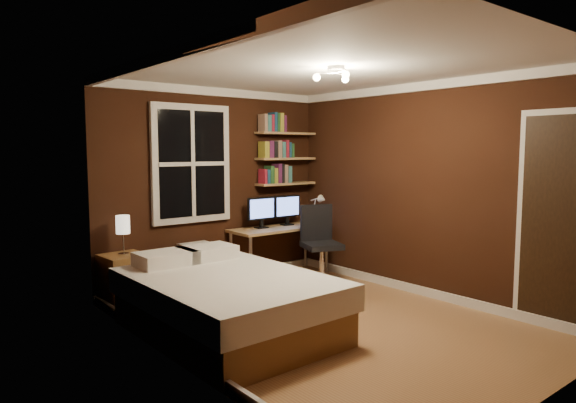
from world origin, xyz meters
TOP-DOWN VIEW (x-y plane):
  - floor at (0.00, 0.00)m, footprint 4.20×4.20m
  - wall_back at (0.00, 2.10)m, footprint 3.20×0.04m
  - wall_left at (-1.60, 0.00)m, footprint 0.04×4.20m
  - wall_right at (1.60, 0.00)m, footprint 0.04×4.20m
  - ceiling at (0.00, 0.00)m, footprint 3.20×4.20m
  - window at (-0.35, 2.06)m, footprint 1.06×0.06m
  - door at (1.59, -1.55)m, footprint 0.03×0.82m
  - ceiling_fixture at (0.00, -0.10)m, footprint 0.44×0.44m
  - bookshelf_lower at (1.08, 1.98)m, footprint 0.92×0.22m
  - books_row_lower at (1.08, 1.98)m, footprint 0.48×0.16m
  - bookshelf_middle at (1.08, 1.98)m, footprint 0.92×0.22m
  - books_row_middle at (1.08, 1.98)m, footprint 0.48×0.16m
  - bookshelf_upper at (1.08, 1.98)m, footprint 0.92×0.22m
  - books_row_upper at (1.08, 1.98)m, footprint 0.42×0.16m
  - bed at (-0.92, 0.39)m, footprint 1.50×2.07m
  - nightstand at (-1.33, 1.85)m, footprint 0.49×0.49m
  - bedside_lamp at (-1.33, 1.85)m, footprint 0.15×0.15m
  - radiator at (-0.39, 1.99)m, footprint 0.39×0.13m
  - desk at (0.85, 1.81)m, footprint 1.43×0.54m
  - monitor_left at (0.58, 1.88)m, footprint 0.43×0.12m
  - monitor_right at (1.03, 1.88)m, footprint 0.43×0.12m
  - desk_lamp at (1.41, 1.70)m, footprint 0.14×0.32m
  - office_chair at (1.02, 1.20)m, footprint 0.59×0.59m

SIDE VIEW (x-z plane):
  - floor at x=0.00m, z-range 0.00..0.00m
  - nightstand at x=-1.33m, z-range 0.00..0.57m
  - radiator at x=-0.39m, z-range 0.00..0.58m
  - bed at x=-0.92m, z-range -0.05..0.65m
  - office_chair at x=1.02m, z-range -0.12..0.89m
  - desk at x=0.85m, z-range 0.28..0.96m
  - bedside_lamp at x=-1.33m, z-range 0.57..1.01m
  - monitor_left at x=0.58m, z-range 0.68..1.09m
  - monitor_right at x=1.03m, z-range 0.68..1.09m
  - desk_lamp at x=1.41m, z-range 0.68..1.12m
  - door at x=1.59m, z-range 0.00..2.05m
  - wall_back at x=0.00m, z-range 0.00..2.50m
  - wall_left at x=-1.60m, z-range 0.00..2.50m
  - wall_right at x=1.60m, z-range 0.00..2.50m
  - bookshelf_lower at x=1.08m, z-range 1.24..1.26m
  - books_row_lower at x=1.08m, z-range 1.26..1.49m
  - window at x=-0.35m, z-range 0.82..2.28m
  - bookshelf_middle at x=1.08m, z-range 1.59..1.61m
  - books_row_middle at x=1.08m, z-range 1.61..1.84m
  - bookshelf_upper at x=1.08m, z-range 1.94..1.96m
  - books_row_upper at x=1.08m, z-range 1.96..2.20m
  - ceiling_fixture at x=0.00m, z-range 2.31..2.49m
  - ceiling at x=0.00m, z-range 2.49..2.51m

